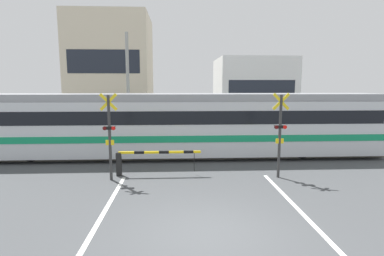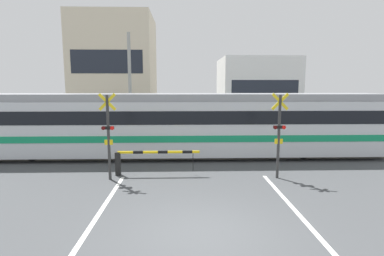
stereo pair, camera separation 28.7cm
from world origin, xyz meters
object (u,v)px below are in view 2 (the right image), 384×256
crossing_signal_left (108,133)px  pedestrian (185,125)px  crossing_barrier_near (140,158)px  commuter_train (170,123)px  crossing_barrier_far (226,133)px  crossing_signal_right (279,132)px

crossing_signal_left → pedestrian: bearing=70.4°
crossing_barrier_near → crossing_signal_left: crossing_signal_left is taller
commuter_train → pedestrian: commuter_train is taller
pedestrian → crossing_barrier_far: bearing=-34.4°
crossing_signal_left → crossing_signal_right: same height
commuter_train → pedestrian: (0.85, 4.79, -0.72)m
crossing_barrier_near → crossing_barrier_far: bearing=54.5°
pedestrian → commuter_train: bearing=-100.0°
crossing_barrier_near → crossing_signal_right: crossing_signal_right is taller
pedestrian → crossing_signal_right: bearing=-67.1°
crossing_barrier_near → crossing_signal_left: size_ratio=1.02×
crossing_barrier_far → pedestrian: (-2.53, 1.73, 0.31)m
crossing_signal_left → crossing_signal_right: 6.69m
commuter_train → crossing_signal_left: 4.39m
crossing_barrier_near → crossing_barrier_far: same height
crossing_barrier_far → crossing_signal_left: crossing_signal_left is taller
commuter_train → crossing_signal_right: 5.87m
crossing_signal_left → pedestrian: 9.15m
crossing_barrier_near → pedestrian: 8.26m
crossing_barrier_near → pedestrian: size_ratio=1.95×
commuter_train → crossing_barrier_far: (3.38, 3.06, -1.02)m
crossing_signal_left → crossing_signal_right: (6.69, 0.00, 0.00)m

